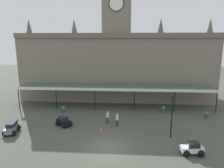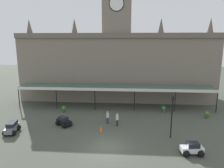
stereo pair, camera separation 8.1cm
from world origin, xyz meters
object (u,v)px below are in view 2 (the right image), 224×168
at_px(traffic_cone, 101,128).
at_px(planter_near_kerb, 207,115).
at_px(victorian_lamppost, 172,112).
at_px(pedestrian_near_entrance, 117,119).
at_px(car_grey_estate, 12,128).
at_px(car_white_sedan, 192,149).
at_px(car_black_sedan, 64,122).
at_px(planter_forecourt_centre, 164,109).
at_px(planter_by_canopy, 64,109).
at_px(pedestrian_beside_cars, 108,117).

xyz_separation_m(traffic_cone, planter_near_kerb, (14.14, 5.25, 0.14)).
bearing_deg(victorian_lamppost, pedestrian_near_entrance, 154.84).
xyz_separation_m(car_grey_estate, pedestrian_near_entrance, (12.11, 2.88, 0.34)).
xyz_separation_m(car_white_sedan, pedestrian_near_entrance, (-7.32, 6.14, 0.41)).
bearing_deg(car_grey_estate, victorian_lamppost, 0.13).
height_order(car_white_sedan, car_black_sedan, same).
height_order(planter_forecourt_centre, planter_by_canopy, same).
distance_m(planter_forecourt_centre, planter_by_canopy, 14.99).
bearing_deg(planter_near_kerb, traffic_cone, -159.64).
bearing_deg(planter_forecourt_centre, planter_near_kerb, -19.96).
bearing_deg(pedestrian_near_entrance, planter_near_kerb, 16.12).
bearing_deg(planter_near_kerb, victorian_lamppost, -134.35).
distance_m(car_white_sedan, traffic_cone, 10.20).
bearing_deg(planter_forecourt_centre, pedestrian_near_entrance, -140.31).
relative_size(pedestrian_near_entrance, planter_near_kerb, 1.74).
distance_m(car_black_sedan, planter_forecourt_centre, 14.69).
bearing_deg(planter_by_canopy, car_grey_estate, -117.83).
bearing_deg(planter_by_canopy, car_white_sedan, -34.21).
bearing_deg(planter_near_kerb, car_black_sedan, -168.28).
xyz_separation_m(car_grey_estate, victorian_lamppost, (18.14, 0.04, 2.44)).
bearing_deg(car_white_sedan, car_grey_estate, 170.46).
bearing_deg(planter_by_canopy, planter_forecourt_centre, 4.30).
xyz_separation_m(pedestrian_near_entrance, planter_near_kerb, (12.27, 3.55, -0.42)).
xyz_separation_m(pedestrian_beside_cars, victorian_lamppost, (7.28, -3.44, 2.10)).
distance_m(pedestrian_near_entrance, planter_by_canopy, 9.37).
distance_m(traffic_cone, planter_near_kerb, 15.08).
bearing_deg(victorian_lamppost, car_black_sedan, 169.17).
height_order(car_black_sedan, victorian_lamppost, victorian_lamppost).
distance_m(pedestrian_beside_cars, traffic_cone, 2.45).
bearing_deg(pedestrian_beside_cars, traffic_cone, -104.99).
xyz_separation_m(traffic_cone, planter_forecourt_centre, (8.58, 7.26, 0.14)).
bearing_deg(pedestrian_beside_cars, pedestrian_near_entrance, -25.68).
relative_size(victorian_lamppost, planter_forecourt_centre, 5.03).
relative_size(car_white_sedan, planter_forecourt_centre, 2.21).
height_order(car_white_sedan, planter_near_kerb, car_white_sedan).
xyz_separation_m(car_white_sedan, car_grey_estate, (-19.42, 3.26, 0.06)).
xyz_separation_m(car_white_sedan, planter_by_canopy, (-15.56, 10.58, -0.01)).
bearing_deg(victorian_lamppost, traffic_cone, 171.84).
distance_m(car_grey_estate, pedestrian_near_entrance, 12.45).
bearing_deg(victorian_lamppost, planter_near_kerb, 45.65).
bearing_deg(car_grey_estate, pedestrian_near_entrance, 13.36).
xyz_separation_m(car_white_sedan, traffic_cone, (-9.19, 4.44, -0.15)).
xyz_separation_m(car_grey_estate, planter_near_kerb, (24.37, 6.42, -0.07)).
xyz_separation_m(traffic_cone, planter_by_canopy, (-6.37, 6.14, 0.14)).
bearing_deg(car_grey_estate, planter_forecourt_centre, 24.16).
relative_size(car_grey_estate, pedestrian_near_entrance, 1.41).
distance_m(car_white_sedan, pedestrian_beside_cars, 10.91).
xyz_separation_m(car_white_sedan, planter_forecourt_centre, (-0.61, 11.70, -0.01)).
relative_size(car_white_sedan, pedestrian_beside_cars, 1.27).
relative_size(pedestrian_beside_cars, planter_forecourt_centre, 1.74).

